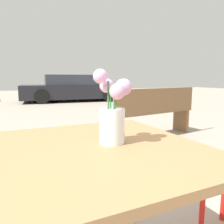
{
  "coord_description": "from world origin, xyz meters",
  "views": [
    {
      "loc": [
        -0.3,
        -0.81,
        1.0
      ],
      "look_at": [
        0.05,
        0.01,
        0.86
      ],
      "focal_mm": 35.0,
      "sensor_mm": 36.0,
      "label": 1
    }
  ],
  "objects_px": {
    "flower_vase": "(112,116)",
    "parked_car": "(74,88)",
    "bench_near": "(153,111)",
    "table_front": "(102,170)"
  },
  "relations": [
    {
      "from": "flower_vase",
      "to": "parked_car",
      "type": "xyz_separation_m",
      "value": [
        2.0,
        9.15,
        -0.28
      ]
    },
    {
      "from": "bench_near",
      "to": "parked_car",
      "type": "relative_size",
      "value": 0.37
    },
    {
      "from": "table_front",
      "to": "bench_near",
      "type": "xyz_separation_m",
      "value": [
        1.77,
        2.25,
        -0.16
      ]
    },
    {
      "from": "table_front",
      "to": "parked_car",
      "type": "height_order",
      "value": "parked_car"
    },
    {
      "from": "bench_near",
      "to": "parked_car",
      "type": "height_order",
      "value": "parked_car"
    },
    {
      "from": "table_front",
      "to": "parked_car",
      "type": "relative_size",
      "value": 0.19
    },
    {
      "from": "table_front",
      "to": "parked_car",
      "type": "distance_m",
      "value": 9.39
    },
    {
      "from": "bench_near",
      "to": "flower_vase",
      "type": "bearing_deg",
      "value": -127.46
    },
    {
      "from": "flower_vase",
      "to": "bench_near",
      "type": "relative_size",
      "value": 0.18
    },
    {
      "from": "table_front",
      "to": "flower_vase",
      "type": "relative_size",
      "value": 2.92
    }
  ]
}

